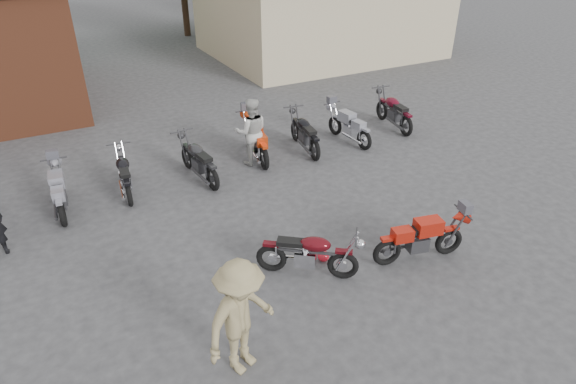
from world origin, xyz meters
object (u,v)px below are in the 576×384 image
sportbike (422,236)px  person_tan (241,318)px  row_bike_5 (305,131)px  person_light (251,132)px  row_bike_2 (124,172)px  vintage_motorcycle (309,251)px  row_bike_1 (59,190)px  row_bike_3 (198,158)px  row_bike_4 (256,138)px  row_bike_7 (394,109)px  row_bike_6 (349,124)px  helmet (323,256)px

sportbike → person_tan: bearing=-156.5°
row_bike_5 → person_light: bearing=101.2°
row_bike_2 → sportbike: bearing=-134.6°
vintage_motorcycle → row_bike_2: vintage_motorcycle is taller
row_bike_1 → row_bike_3: (3.27, 0.02, 0.04)m
sportbike → row_bike_5: bearing=96.7°
sportbike → row_bike_4: row_bike_4 is taller
row_bike_7 → vintage_motorcycle: bearing=138.4°
sportbike → row_bike_3: row_bike_3 is taller
row_bike_1 → row_bike_6: (7.96, 0.17, 0.01)m
person_light → row_bike_6: 3.15m
sportbike → row_bike_7: bearing=68.1°
row_bike_1 → row_bike_6: bearing=-84.7°
sportbike → row_bike_1: 7.91m
helmet → person_light: person_light is taller
row_bike_4 → row_bike_7: 4.79m
helmet → row_bike_3: row_bike_3 is taller
vintage_motorcycle → person_tan: 2.40m
row_bike_4 → row_bike_5: (1.43, -0.19, -0.02)m
helmet → row_bike_7: 7.45m
vintage_motorcycle → row_bike_7: row_bike_7 is taller
person_light → person_tan: 6.86m
row_bike_1 → row_bike_5: bearing=-83.5°
person_light → row_bike_1: bearing=19.1°
person_light → person_tan: person_tan is taller
helmet → row_bike_3: bearing=102.4°
helmet → row_bike_5: (2.27, 4.68, 0.46)m
row_bike_2 → row_bike_5: size_ratio=0.93×
sportbike → person_light: (-1.09, 5.42, 0.38)m
row_bike_3 → sportbike: bearing=-159.8°
helmet → person_light: 4.69m
row_bike_7 → helmet: bearing=139.4°
sportbike → row_bike_3: (-2.65, 5.26, 0.04)m
vintage_motorcycle → person_light: 4.94m
vintage_motorcycle → person_light: size_ratio=1.01×
row_bike_5 → row_bike_3: bearing=102.4°
row_bike_6 → row_bike_1: bearing=86.1°
helmet → row_bike_4: size_ratio=0.11×
vintage_motorcycle → person_tan: (-1.92, -1.37, 0.42)m
sportbike → row_bike_3: size_ratio=0.93×
row_bike_5 → row_bike_7: (3.36, 0.18, 0.02)m
person_light → person_tan: bearing=81.3°
row_bike_5 → row_bike_7: size_ratio=0.97×
sportbike → row_bike_6: row_bike_6 is taller
person_light → vintage_motorcycle: bearing=94.7°
person_tan → row_bike_1: size_ratio=1.04×
helmet → person_tan: size_ratio=0.12×
row_bike_6 → row_bike_2: bearing=84.7°
helmet → row_bike_5: size_ratio=0.12×
helmet → row_bike_2: row_bike_2 is taller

